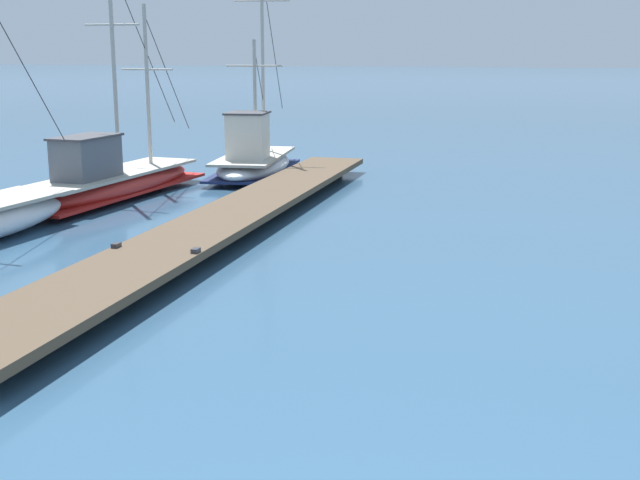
# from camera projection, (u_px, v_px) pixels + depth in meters

# --- Properties ---
(floating_dock) EXTENTS (2.49, 20.17, 0.53)m
(floating_dock) POSITION_uv_depth(u_px,v_px,m) (233.00, 214.00, 19.04)
(floating_dock) COLOR brown
(floating_dock) RESTS_ON ground
(fishing_boat_0) EXTENTS (2.90, 7.85, 7.17)m
(fishing_boat_0) POSITION_uv_depth(u_px,v_px,m) (253.00, 159.00, 26.94)
(fishing_boat_0) COLOR silver
(fishing_boat_0) RESTS_ON ground
(fishing_boat_2) EXTENTS (2.22, 8.35, 6.85)m
(fishing_boat_2) POSITION_uv_depth(u_px,v_px,m) (109.00, 180.00, 23.01)
(fishing_boat_2) COLOR #AD2823
(fishing_boat_2) RESTS_ON ground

